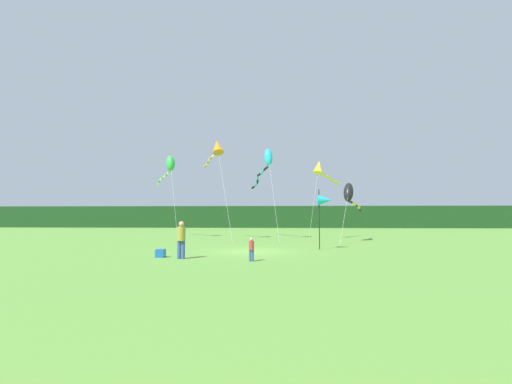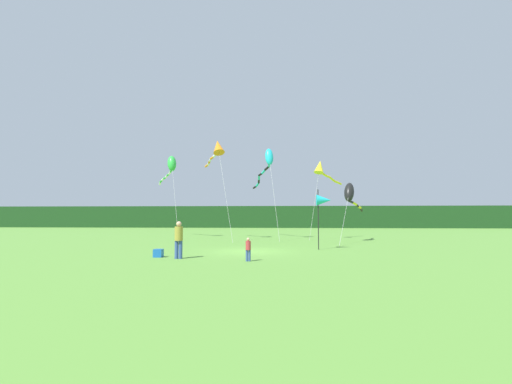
{
  "view_description": "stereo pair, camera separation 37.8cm",
  "coord_description": "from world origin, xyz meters",
  "px_view_note": "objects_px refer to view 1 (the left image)",
  "views": [
    {
      "loc": [
        1.55,
        -21.22,
        2.04
      ],
      "look_at": [
        0.0,
        6.0,
        3.91
      ],
      "focal_mm": 25.21,
      "sensor_mm": 36.0,
      "label": 1
    },
    {
      "loc": [
        1.93,
        -21.19,
        2.04
      ],
      "look_at": [
        0.0,
        6.0,
        3.91
      ],
      "focal_mm": 25.21,
      "sensor_mm": 36.0,
      "label": 2
    }
  ],
  "objects_px": {
    "kite_green": "(169,166)",
    "kite_black": "(349,194)",
    "kite_orange": "(217,148)",
    "kite_cyan": "(266,163)",
    "kite_yellow": "(320,169)",
    "cooler_box": "(160,253)",
    "person_child": "(251,248)",
    "person_adult": "(181,238)",
    "banner_flag_pole": "(324,201)"
  },
  "relations": [
    {
      "from": "person_adult",
      "to": "person_child",
      "type": "xyz_separation_m",
      "value": [
        3.47,
        -0.78,
        -0.41
      ]
    },
    {
      "from": "cooler_box",
      "to": "kite_orange",
      "type": "relative_size",
      "value": 0.05
    },
    {
      "from": "person_child",
      "to": "banner_flag_pole",
      "type": "bearing_deg",
      "value": 55.86
    },
    {
      "from": "kite_cyan",
      "to": "person_child",
      "type": "bearing_deg",
      "value": -90.65
    },
    {
      "from": "cooler_box",
      "to": "kite_yellow",
      "type": "relative_size",
      "value": 0.06
    },
    {
      "from": "banner_flag_pole",
      "to": "kite_yellow",
      "type": "xyz_separation_m",
      "value": [
        1.0,
        10.13,
        3.36
      ]
    },
    {
      "from": "kite_green",
      "to": "kite_cyan",
      "type": "bearing_deg",
      "value": -7.35
    },
    {
      "from": "cooler_box",
      "to": "kite_yellow",
      "type": "distance_m",
      "value": 18.89
    },
    {
      "from": "cooler_box",
      "to": "kite_orange",
      "type": "height_order",
      "value": "kite_orange"
    },
    {
      "from": "person_child",
      "to": "cooler_box",
      "type": "height_order",
      "value": "person_child"
    },
    {
      "from": "kite_black",
      "to": "kite_yellow",
      "type": "relative_size",
      "value": 1.15
    },
    {
      "from": "kite_orange",
      "to": "kite_green",
      "type": "bearing_deg",
      "value": 152.72
    },
    {
      "from": "cooler_box",
      "to": "kite_green",
      "type": "height_order",
      "value": "kite_green"
    },
    {
      "from": "person_adult",
      "to": "kite_orange",
      "type": "distance_m",
      "value": 16.1
    },
    {
      "from": "person_child",
      "to": "kite_orange",
      "type": "relative_size",
      "value": 0.12
    },
    {
      "from": "kite_green",
      "to": "kite_black",
      "type": "xyz_separation_m",
      "value": [
        16.47,
        -4.25,
        -3.1
      ]
    },
    {
      "from": "kite_green",
      "to": "kite_black",
      "type": "relative_size",
      "value": 0.97
    },
    {
      "from": "cooler_box",
      "to": "banner_flag_pole",
      "type": "distance_m",
      "value": 10.42
    },
    {
      "from": "kite_orange",
      "to": "kite_yellow",
      "type": "xyz_separation_m",
      "value": [
        9.35,
        1.09,
        -1.81
      ]
    },
    {
      "from": "kite_orange",
      "to": "kite_cyan",
      "type": "bearing_deg",
      "value": 17.69
    },
    {
      "from": "person_adult",
      "to": "kite_cyan",
      "type": "height_order",
      "value": "kite_cyan"
    },
    {
      "from": "kite_cyan",
      "to": "kite_orange",
      "type": "height_order",
      "value": "kite_orange"
    },
    {
      "from": "kite_black",
      "to": "kite_yellow",
      "type": "xyz_separation_m",
      "value": [
        -2.03,
        2.72,
        2.48
      ]
    },
    {
      "from": "kite_green",
      "to": "cooler_box",
      "type": "bearing_deg",
      "value": -74.31
    },
    {
      "from": "kite_orange",
      "to": "kite_yellow",
      "type": "distance_m",
      "value": 9.59
    },
    {
      "from": "cooler_box",
      "to": "person_child",
      "type": "bearing_deg",
      "value": -16.19
    },
    {
      "from": "kite_cyan",
      "to": "kite_black",
      "type": "xyz_separation_m",
      "value": [
        7.0,
        -3.03,
        -3.1
      ]
    },
    {
      "from": "cooler_box",
      "to": "kite_black",
      "type": "xyz_separation_m",
      "value": [
        11.85,
        12.18,
        3.71
      ]
    },
    {
      "from": "banner_flag_pole",
      "to": "kite_orange",
      "type": "xyz_separation_m",
      "value": [
        -8.35,
        9.04,
        5.17
      ]
    },
    {
      "from": "kite_green",
      "to": "banner_flag_pole",
      "type": "bearing_deg",
      "value": -40.97
    },
    {
      "from": "person_child",
      "to": "cooler_box",
      "type": "xyz_separation_m",
      "value": [
        -4.67,
        1.36,
        -0.4
      ]
    },
    {
      "from": "person_child",
      "to": "banner_flag_pole",
      "type": "xyz_separation_m",
      "value": [
        4.15,
        6.12,
        2.43
      ]
    },
    {
      "from": "kite_black",
      "to": "kite_yellow",
      "type": "bearing_deg",
      "value": 126.72
    },
    {
      "from": "banner_flag_pole",
      "to": "kite_green",
      "type": "relative_size",
      "value": 0.46
    },
    {
      "from": "kite_black",
      "to": "kite_yellow",
      "type": "distance_m",
      "value": 4.2
    },
    {
      "from": "person_adult",
      "to": "kite_black",
      "type": "distance_m",
      "value": 16.88
    },
    {
      "from": "kite_cyan",
      "to": "kite_orange",
      "type": "relative_size",
      "value": 1.07
    },
    {
      "from": "kite_black",
      "to": "kite_orange",
      "type": "height_order",
      "value": "kite_orange"
    },
    {
      "from": "kite_cyan",
      "to": "kite_yellow",
      "type": "bearing_deg",
      "value": -3.56
    },
    {
      "from": "kite_cyan",
      "to": "person_adult",
      "type": "bearing_deg",
      "value": -103.04
    },
    {
      "from": "kite_orange",
      "to": "person_adult",
      "type": "bearing_deg",
      "value": -87.09
    },
    {
      "from": "person_child",
      "to": "kite_cyan",
      "type": "height_order",
      "value": "kite_cyan"
    },
    {
      "from": "kite_black",
      "to": "kite_orange",
      "type": "xyz_separation_m",
      "value": [
        -11.38,
        1.63,
        4.29
      ]
    },
    {
      "from": "person_child",
      "to": "kite_green",
      "type": "height_order",
      "value": "kite_green"
    },
    {
      "from": "kite_green",
      "to": "person_adult",
      "type": "bearing_deg",
      "value": -71.13
    },
    {
      "from": "kite_yellow",
      "to": "kite_cyan",
      "type": "bearing_deg",
      "value": 176.44
    },
    {
      "from": "cooler_box",
      "to": "kite_green",
      "type": "bearing_deg",
      "value": 105.69
    },
    {
      "from": "kite_cyan",
      "to": "kite_green",
      "type": "distance_m",
      "value": 9.55
    },
    {
      "from": "person_child",
      "to": "kite_orange",
      "type": "xyz_separation_m",
      "value": [
        -4.2,
        15.17,
        7.6
      ]
    },
    {
      "from": "person_child",
      "to": "kite_black",
      "type": "relative_size",
      "value": 0.13
    }
  ]
}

